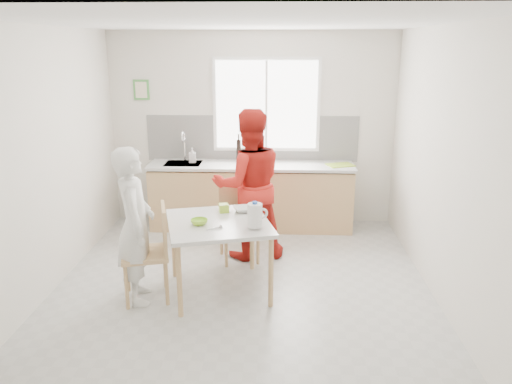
% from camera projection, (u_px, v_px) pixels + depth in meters
% --- Properties ---
extents(ground, '(4.50, 4.50, 0.00)m').
position_uv_depth(ground, '(241.00, 290.00, 5.29)').
color(ground, '#B7B7B2').
rests_on(ground, ground).
extents(room_shell, '(4.50, 4.50, 4.50)m').
position_uv_depth(room_shell, '(240.00, 137.00, 4.83)').
color(room_shell, silver).
rests_on(room_shell, ground).
extents(window, '(1.50, 0.06, 1.30)m').
position_uv_depth(window, '(266.00, 105.00, 6.94)').
color(window, white).
rests_on(window, room_shell).
extents(backsplash, '(3.00, 0.02, 0.65)m').
position_uv_depth(backsplash, '(252.00, 138.00, 7.09)').
color(backsplash, white).
rests_on(backsplash, room_shell).
extents(picture_frame, '(0.22, 0.03, 0.28)m').
position_uv_depth(picture_frame, '(141.00, 90.00, 6.96)').
color(picture_frame, '#4B9C47').
rests_on(picture_frame, room_shell).
extents(kitchen_counter, '(2.84, 0.64, 1.37)m').
position_uv_depth(kitchen_counter, '(251.00, 199.00, 7.04)').
color(kitchen_counter, tan).
rests_on(kitchen_counter, ground).
extents(dining_table, '(1.24, 1.24, 0.78)m').
position_uv_depth(dining_table, '(219.00, 229.00, 5.10)').
color(dining_table, silver).
rests_on(dining_table, ground).
extents(chair_left, '(0.55, 0.55, 0.98)m').
position_uv_depth(chair_left, '(152.00, 249.00, 5.01)').
color(chair_left, tan).
rests_on(chair_left, ground).
extents(chair_far, '(0.54, 0.54, 0.96)m').
position_uv_depth(chair_far, '(238.00, 216.00, 5.99)').
color(chair_far, tan).
rests_on(chair_far, ground).
extents(person_white, '(0.52, 0.66, 1.59)m').
position_uv_depth(person_white, '(135.00, 226.00, 4.90)').
color(person_white, white).
rests_on(person_white, ground).
extents(person_red, '(1.03, 0.89, 1.81)m').
position_uv_depth(person_red, '(249.00, 185.00, 5.93)').
color(person_red, red).
rests_on(person_red, ground).
extents(bowl_green, '(0.21, 0.21, 0.05)m').
position_uv_depth(bowl_green, '(199.00, 222.00, 4.98)').
color(bowl_green, '#99D831').
rests_on(bowl_green, dining_table).
extents(bowl_white, '(0.25, 0.25, 0.05)m').
position_uv_depth(bowl_white, '(243.00, 209.00, 5.37)').
color(bowl_white, white).
rests_on(bowl_white, dining_table).
extents(milk_jug, '(0.20, 0.15, 0.26)m').
position_uv_depth(milk_jug, '(255.00, 215.00, 4.84)').
color(milk_jug, white).
rests_on(milk_jug, dining_table).
extents(green_box, '(0.12, 0.12, 0.09)m').
position_uv_depth(green_box, '(224.00, 208.00, 5.35)').
color(green_box, '#9AC42D').
rests_on(green_box, dining_table).
extents(spoon, '(0.14, 0.10, 0.01)m').
position_uv_depth(spoon, '(213.00, 228.00, 4.85)').
color(spoon, '#A5A5AA').
rests_on(spoon, dining_table).
extents(cutting_board, '(0.42, 0.36, 0.01)m').
position_uv_depth(cutting_board, '(340.00, 165.00, 6.82)').
color(cutting_board, '#97C02C').
rests_on(cutting_board, kitchen_counter).
extents(wine_bottle_a, '(0.07, 0.07, 0.32)m').
position_uv_depth(wine_bottle_a, '(239.00, 151.00, 6.99)').
color(wine_bottle_a, black).
rests_on(wine_bottle_a, kitchen_counter).
extents(wine_bottle_b, '(0.07, 0.07, 0.30)m').
position_uv_depth(wine_bottle_b, '(250.00, 151.00, 7.03)').
color(wine_bottle_b, black).
rests_on(wine_bottle_b, kitchen_counter).
extents(jar_amber, '(0.06, 0.06, 0.16)m').
position_uv_depth(jar_amber, '(250.00, 158.00, 6.89)').
color(jar_amber, olive).
rests_on(jar_amber, kitchen_counter).
extents(soap_bottle, '(0.11, 0.11, 0.21)m').
position_uv_depth(soap_bottle, '(192.00, 155.00, 6.96)').
color(soap_bottle, '#999999').
rests_on(soap_bottle, kitchen_counter).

